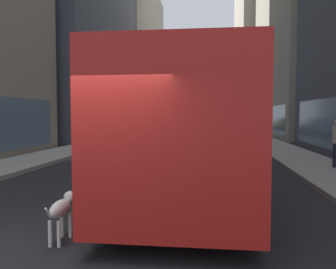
{
  "coord_description": "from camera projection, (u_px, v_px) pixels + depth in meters",
  "views": [
    {
      "loc": [
        1.71,
        -4.65,
        1.99
      ],
      "look_at": [
        0.48,
        5.55,
        1.4
      ],
      "focal_mm": 36.33,
      "sensor_mm": 36.0,
      "label": 1
    }
  ],
  "objects": [
    {
      "name": "building_right_mid",
      "position": [
        317.0,
        8.0,
        32.5
      ],
      "size": [
        9.01,
        18.56,
        24.42
      ],
      "color": "#B2A893",
      "rests_on": "ground"
    },
    {
      "name": "building_left_far",
      "position": [
        120.0,
        57.0,
        52.27
      ],
      "size": [
        10.27,
        23.69,
        21.83
      ],
      "color": "gray",
      "rests_on": "ground"
    },
    {
      "name": "ground_plane",
      "position": [
        194.0,
        132.0,
        39.62
      ],
      "size": [
        120.0,
        120.0,
        0.0
      ],
      "primitive_type": "plane",
      "color": "#232326"
    },
    {
      "name": "car_grey_wagon",
      "position": [
        162.0,
        127.0,
        32.92
      ],
      "size": [
        1.89,
        4.28,
        1.62
      ],
      "color": "slate",
      "rests_on": "ground"
    },
    {
      "name": "car_red_coupe",
      "position": [
        163.0,
        133.0,
        21.68
      ],
      "size": [
        1.86,
        4.51,
        1.62
      ],
      "color": "red",
      "rests_on": "ground"
    },
    {
      "name": "car_yellow_taxi",
      "position": [
        217.0,
        123.0,
        47.59
      ],
      "size": [
        1.77,
        4.07,
        1.62
      ],
      "color": "yellow",
      "rests_on": "ground"
    },
    {
      "name": "dalmatian_dog",
      "position": [
        62.0,
        209.0,
        5.36
      ],
      "size": [
        0.22,
        0.96,
        0.72
      ],
      "color": "white",
      "rests_on": "ground"
    },
    {
      "name": "transit_bus",
      "position": [
        191.0,
        122.0,
        9.98
      ],
      "size": [
        2.78,
        11.53,
        3.05
      ],
      "color": "red",
      "rests_on": "ground"
    },
    {
      "name": "car_blue_hatchback",
      "position": [
        224.0,
        132.0,
        23.78
      ],
      "size": [
        1.75,
        4.77,
        1.62
      ],
      "color": "#4C6BB7",
      "rests_on": "ground"
    },
    {
      "name": "building_right_far",
      "position": [
        275.0,
        48.0,
        52.59
      ],
      "size": [
        11.48,
        17.45,
        24.9
      ],
      "color": "#B2A893",
      "rests_on": "ground"
    },
    {
      "name": "sidewalk_right",
      "position": [
        244.0,
        132.0,
        38.94
      ],
      "size": [
        2.4,
        110.0,
        0.15
      ],
      "primitive_type": "cube",
      "color": "#9E9991",
      "rests_on": "ground"
    },
    {
      "name": "sidewalk_left",
      "position": [
        146.0,
        131.0,
        40.3
      ],
      "size": [
        2.4,
        110.0,
        0.15
      ],
      "primitive_type": "cube",
      "color": "#ADA89E",
      "rests_on": "ground"
    },
    {
      "name": "car_white_van",
      "position": [
        204.0,
        126.0,
        35.37
      ],
      "size": [
        1.82,
        4.67,
        1.62
      ],
      "color": "silver",
      "rests_on": "ground"
    },
    {
      "name": "car_black_suv",
      "position": [
        187.0,
        124.0,
        45.95
      ],
      "size": [
        1.83,
        4.68,
        1.62
      ],
      "color": "black",
      "rests_on": "ground"
    }
  ]
}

